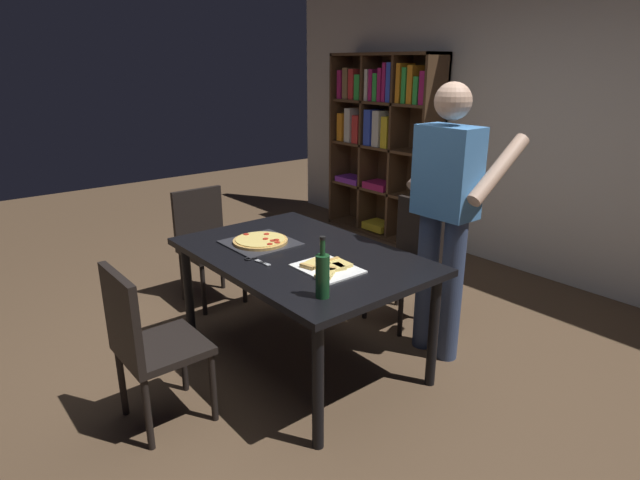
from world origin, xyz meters
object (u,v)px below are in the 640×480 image
(dining_table, at_px, (301,264))
(kitchen_scissors, at_px, (255,260))
(person_serving_pizza, at_px, (446,208))
(chair_far_side, at_px, (409,254))
(chair_near_camera, at_px, (146,339))
(chair_left_end, at_px, (206,239))
(wine_bottle, at_px, (323,275))
(bookshelf, at_px, (383,136))
(pepperoni_pizza_on_tray, at_px, (260,242))

(dining_table, relative_size, kitchen_scissors, 7.98)
(person_serving_pizza, bearing_deg, chair_far_side, 154.67)
(chair_near_camera, relative_size, person_serving_pizza, 0.51)
(chair_far_side, distance_m, chair_left_end, 1.62)
(wine_bottle, bearing_deg, chair_left_end, 170.59)
(bookshelf, xyz_separation_m, pepperoni_pizza_on_tray, (1.34, -2.48, -0.33))
(chair_near_camera, distance_m, chair_left_end, 1.62)
(bookshelf, bearing_deg, person_serving_pizza, -37.21)
(wine_bottle, height_order, kitchen_scissors, wine_bottle)
(bookshelf, distance_m, wine_bottle, 3.49)
(wine_bottle, relative_size, kitchen_scissors, 1.61)
(chair_far_side, distance_m, kitchen_scissors, 1.32)
(bookshelf, distance_m, pepperoni_pizza_on_tray, 2.84)
(kitchen_scissors, bearing_deg, wine_bottle, -1.36)
(wine_bottle, bearing_deg, dining_table, 152.10)
(bookshelf, height_order, person_serving_pizza, bookshelf)
(chair_left_end, relative_size, person_serving_pizza, 0.51)
(person_serving_pizza, height_order, pepperoni_pizza_on_tray, person_serving_pizza)
(dining_table, relative_size, person_serving_pizza, 0.89)
(person_serving_pizza, relative_size, kitchen_scissors, 8.94)
(chair_left_end, bearing_deg, chair_far_side, 38.34)
(dining_table, relative_size, pepperoni_pizza_on_tray, 3.81)
(chair_near_camera, height_order, person_serving_pizza, person_serving_pizza)
(chair_far_side, bearing_deg, wine_bottle, -66.20)
(chair_far_side, distance_m, bookshelf, 2.22)
(dining_table, bearing_deg, chair_near_camera, -90.00)
(bookshelf, bearing_deg, chair_near_camera, -64.13)
(chair_near_camera, height_order, chair_left_end, same)
(chair_far_side, bearing_deg, chair_near_camera, -90.00)
(dining_table, height_order, person_serving_pizza, person_serving_pizza)
(dining_table, xyz_separation_m, chair_far_side, (0.00, 1.00, -0.17))
(chair_far_side, height_order, chair_left_end, same)
(chair_left_end, distance_m, person_serving_pizza, 1.96)
(kitchen_scissors, bearing_deg, bookshelf, 120.55)
(chair_left_end, height_order, person_serving_pizza, person_serving_pizza)
(person_serving_pizza, bearing_deg, wine_bottle, -84.15)
(pepperoni_pizza_on_tray, bearing_deg, chair_far_side, 74.91)
(kitchen_scissors, bearing_deg, pepperoni_pizza_on_tray, 140.69)
(chair_far_side, relative_size, pepperoni_pizza_on_tray, 2.20)
(dining_table, distance_m, bookshelf, 2.92)
(dining_table, bearing_deg, wine_bottle, -27.90)
(person_serving_pizza, distance_m, kitchen_scissors, 1.22)
(chair_near_camera, xyz_separation_m, person_serving_pizza, (0.47, 1.78, 0.49))
(dining_table, relative_size, wine_bottle, 4.94)
(person_serving_pizza, xyz_separation_m, kitchen_scissors, (-0.53, -1.07, -0.24))
(chair_left_end, xyz_separation_m, person_serving_pizza, (1.73, 0.78, 0.49))
(kitchen_scissors, bearing_deg, dining_table, 77.53)
(person_serving_pizza, bearing_deg, dining_table, -120.76)
(kitchen_scissors, bearing_deg, chair_left_end, 166.44)
(dining_table, xyz_separation_m, kitchen_scissors, (-0.06, -0.29, 0.08))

